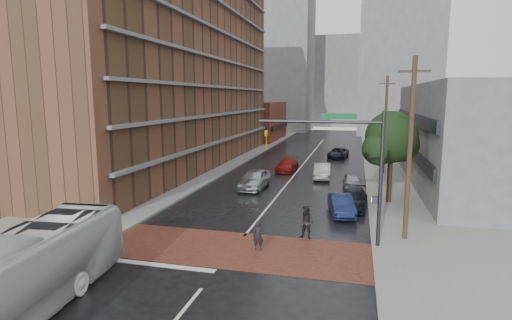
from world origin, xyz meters
The scene contains 24 objects.
ground centered at (0.00, 0.00, 0.00)m, with size 160.00×160.00×0.00m, color black.
crosswalk centered at (0.00, 0.50, 0.01)m, with size 14.00×5.00×0.02m, color brown.
sidewalk_west centered at (-11.50, 25.00, 0.07)m, with size 9.00×90.00×0.15m, color gray.
sidewalk_east centered at (11.50, 25.00, 0.07)m, with size 9.00×90.00×0.15m, color gray.
apartment_block centered at (-14.00, 24.00, 14.00)m, with size 10.00×44.00×28.00m, color brown.
storefront_west centered at (-12.00, 54.00, 3.50)m, with size 8.00×16.00×7.00m, color maroon.
building_east centered at (16.50, 20.00, 4.50)m, with size 11.00×26.00×9.00m, color gray.
distant_tower_west centered at (-14.00, 78.00, 16.00)m, with size 18.00×16.00×32.00m, color gray.
distant_tower_east centered at (14.00, 72.00, 18.00)m, with size 16.00×14.00×36.00m, color gray.
distant_tower_center centered at (0.00, 95.00, 12.00)m, with size 12.00×10.00×24.00m, color gray.
street_tree centered at (8.52, 12.03, 4.73)m, with size 4.20×4.10×6.90m.
signal_mast centered at (5.85, 2.50, 4.73)m, with size 6.50×0.30×7.20m.
utility_pole_near centered at (8.80, 4.00, 5.14)m, with size 1.60×0.26×10.00m.
utility_pole_far centered at (8.80, 24.00, 5.14)m, with size 1.60×0.26×10.00m.
transit_bus centered at (-5.50, -7.97, 1.57)m, with size 2.64×11.27×3.14m, color silver.
pedestrian_a centered at (1.28, 0.71, 0.78)m, with size 0.57×0.37×1.56m, color black.
pedestrian_b centered at (3.49, 3.00, 0.94)m, with size 0.91×0.71×1.87m, color black.
car_travel_a centered at (-2.41, 14.35, 0.85)m, with size 2.02×5.01×1.71m, color #B2B7BB.
car_travel_b centered at (2.89, 20.20, 0.73)m, with size 1.55×4.44×1.46m, color #B9BBC2.
car_travel_c centered at (-1.12, 23.31, 0.66)m, with size 1.84×4.53×1.32m, color maroon.
suv_travel centered at (3.77, 34.29, 0.66)m, with size 2.20×4.77×1.33m, color black.
car_parked_near centered at (5.20, 8.23, 0.67)m, with size 1.42×4.09×1.35m, color #141E48.
car_parked_mid centered at (5.99, 10.16, 0.65)m, with size 1.82×4.48×1.30m, color black.
car_parked_far centered at (5.79, 16.43, 0.64)m, with size 1.51×3.74×1.28m, color #9B9DA2.
Camera 1 is at (6.00, -18.49, 7.85)m, focal length 28.00 mm.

